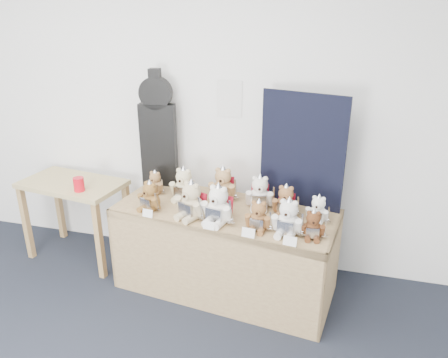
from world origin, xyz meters
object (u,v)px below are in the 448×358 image
(teddy_back_end, at_px, (318,210))
(teddy_back_left, at_px, (184,185))
(guitar_case, at_px, (158,130))
(side_table, at_px, (74,195))
(teddy_back_right, at_px, (286,202))
(red_cup, at_px, (79,184))
(teddy_front_far_right, at_px, (288,219))
(teddy_front_centre, at_px, (218,206))
(display_table, at_px, (222,231))
(teddy_front_far_left, at_px, (150,197))
(teddy_front_end, at_px, (313,226))
(teddy_back_centre_left, at_px, (223,185))
(teddy_back_centre_right, at_px, (260,193))
(teddy_front_right, at_px, (258,217))
(teddy_front_left, at_px, (191,202))
(teddy_back_far_left, at_px, (155,183))

(teddy_back_end, bearing_deg, teddy_back_left, -175.90)
(guitar_case, bearing_deg, side_table, -168.94)
(guitar_case, height_order, teddy_back_right, guitar_case)
(side_table, xyz_separation_m, red_cup, (0.17, -0.16, 0.18))
(red_cup, height_order, teddy_front_far_right, teddy_front_far_right)
(guitar_case, relative_size, red_cup, 8.52)
(teddy_front_centre, bearing_deg, display_table, 107.65)
(guitar_case, xyz_separation_m, teddy_front_far_left, (0.12, -0.49, -0.38))
(guitar_case, height_order, teddy_front_far_right, guitar_case)
(teddy_back_left, height_order, teddy_back_end, teddy_back_left)
(guitar_case, xyz_separation_m, red_cup, (-0.56, -0.38, -0.39))
(red_cup, relative_size, teddy_front_end, 0.51)
(teddy_back_centre_left, bearing_deg, teddy_back_end, -13.73)
(side_table, relative_size, guitar_case, 0.95)
(guitar_case, bearing_deg, teddy_front_centre, -45.48)
(teddy_back_right, bearing_deg, teddy_back_centre_left, 166.50)
(teddy_front_end, distance_m, teddy_back_right, 0.37)
(teddy_back_centre_right, relative_size, teddy_back_end, 1.27)
(side_table, bearing_deg, teddy_front_centre, -5.24)
(side_table, relative_size, teddy_front_right, 3.77)
(red_cup, relative_size, teddy_back_right, 0.44)
(guitar_case, relative_size, teddy_front_right, 3.96)
(teddy_back_centre_right, bearing_deg, teddy_back_centre_left, 159.71)
(display_table, height_order, teddy_back_centre_left, teddy_back_centre_left)
(teddy_front_far_left, relative_size, teddy_front_right, 1.03)
(red_cup, distance_m, teddy_back_left, 0.87)
(teddy_front_end, distance_m, teddy_back_left, 1.11)
(side_table, xyz_separation_m, guitar_case, (0.73, 0.23, 0.58))
(side_table, height_order, teddy_back_centre_left, teddy_back_centre_left)
(teddy_front_far_left, xyz_separation_m, teddy_front_end, (1.23, -0.11, -0.01))
(teddy_front_right, xyz_separation_m, teddy_back_left, (-0.67, 0.35, 0.02))
(display_table, distance_m, teddy_back_end, 0.74)
(teddy_front_far_left, height_order, teddy_front_left, teddy_front_left)
(teddy_back_centre_left, xyz_separation_m, teddy_back_right, (0.52, -0.14, -0.02))
(red_cup, bearing_deg, teddy_front_left, -8.51)
(teddy_front_centre, bearing_deg, teddy_back_far_left, 163.18)
(teddy_front_far_right, height_order, teddy_back_right, teddy_front_far_right)
(side_table, distance_m, teddy_back_right, 1.87)
(teddy_back_left, bearing_deg, teddy_front_far_right, -16.58)
(guitar_case, distance_m, teddy_back_centre_left, 0.72)
(side_table, relative_size, teddy_front_far_right, 3.19)
(teddy_front_far_right, bearing_deg, teddy_back_centre_right, 133.73)
(teddy_back_centre_right, bearing_deg, guitar_case, 157.86)
(red_cup, height_order, teddy_back_left, teddy_back_left)
(red_cup, xyz_separation_m, teddy_front_centre, (1.24, -0.18, 0.04))
(teddy_front_far_left, relative_size, teddy_front_far_right, 0.87)
(teddy_front_far_right, xyz_separation_m, teddy_back_left, (-0.88, 0.36, 0.00))
(teddy_back_right, bearing_deg, teddy_front_left, -159.00)
(teddy_front_right, distance_m, teddy_back_right, 0.32)
(teddy_back_centre_left, bearing_deg, teddy_back_right, -14.15)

